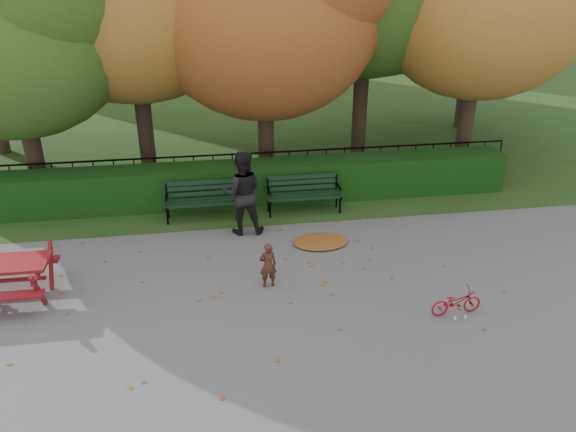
{
  "coord_description": "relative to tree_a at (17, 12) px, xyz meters",
  "views": [
    {
      "loc": [
        -1.18,
        -8.6,
        5.77
      ],
      "look_at": [
        0.36,
        1.37,
        1.0
      ],
      "focal_mm": 35.0,
      "sensor_mm": 36.0,
      "label": 1
    }
  ],
  "objects": [
    {
      "name": "tree_a",
      "position": [
        0.0,
        0.0,
        0.0
      ],
      "size": [
        5.88,
        5.6,
        7.48
      ],
      "color": "#2E201A",
      "rests_on": "ground"
    },
    {
      "name": "leaf_pile",
      "position": [
        6.36,
        -3.6,
        -4.48
      ],
      "size": [
        1.43,
        1.2,
        0.08
      ],
      "primitive_type": "ellipsoid",
      "rotation": [
        0.0,
        0.0,
        -0.35
      ],
      "color": "brown",
      "rests_on": "ground"
    },
    {
      "name": "grass_strip",
      "position": [
        5.19,
        8.42,
        -4.52
      ],
      "size": [
        90.0,
        90.0,
        0.0
      ],
      "primitive_type": "plane",
      "color": "#223D16",
      "rests_on": "ground"
    },
    {
      "name": "leaf_scatter",
      "position": [
        5.19,
        -5.28,
        -4.51
      ],
      "size": [
        9.0,
        5.7,
        0.01
      ],
      "primitive_type": null,
      "color": "brown",
      "rests_on": "ground"
    },
    {
      "name": "adult",
      "position": [
        4.75,
        -2.79,
        -3.56
      ],
      "size": [
        0.98,
        0.79,
        1.92
      ],
      "primitive_type": "imported",
      "rotation": [
        0.0,
        0.0,
        3.07
      ],
      "color": "black",
      "rests_on": "ground"
    },
    {
      "name": "bicycle",
      "position": [
        8.16,
        -6.54,
        -4.28
      ],
      "size": [
        0.94,
        0.39,
        0.48
      ],
      "primitive_type": "imported",
      "rotation": [
        0.0,
        0.0,
        1.64
      ],
      "color": "#AA0F1F",
      "rests_on": "ground"
    },
    {
      "name": "hedge",
      "position": [
        5.19,
        -1.08,
        -4.02
      ],
      "size": [
        13.0,
        0.9,
        1.0
      ],
      "primitive_type": "cube",
      "color": "black",
      "rests_on": "ground"
    },
    {
      "name": "iron_fence",
      "position": [
        5.19,
        -0.28,
        -3.98
      ],
      "size": [
        14.0,
        0.04,
        1.02
      ],
      "color": "black",
      "rests_on": "ground"
    },
    {
      "name": "ground",
      "position": [
        5.19,
        -5.58,
        -4.52
      ],
      "size": [
        90.0,
        90.0,
        0.0
      ],
      "primitive_type": "plane",
      "color": "slate",
      "rests_on": "ground"
    },
    {
      "name": "bench_right",
      "position": [
        6.29,
        -1.88,
        -4.0
      ],
      "size": [
        1.8,
        0.57,
        0.88
      ],
      "color": "black",
      "rests_on": "ground"
    },
    {
      "name": "child",
      "position": [
        5.03,
        -5.14,
        -4.07
      ],
      "size": [
        0.35,
        0.25,
        0.91
      ],
      "primitive_type": "imported",
      "rotation": [
        0.0,
        0.0,
        3.24
      ],
      "color": "#442316",
      "rests_on": "ground"
    },
    {
      "name": "bench_left",
      "position": [
        3.89,
        -1.88,
        -4.0
      ],
      "size": [
        1.8,
        0.57,
        0.88
      ],
      "color": "black",
      "rests_on": "ground"
    }
  ]
}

